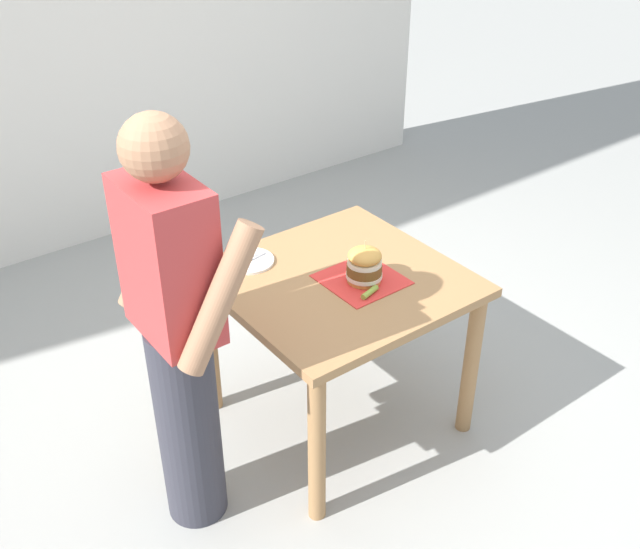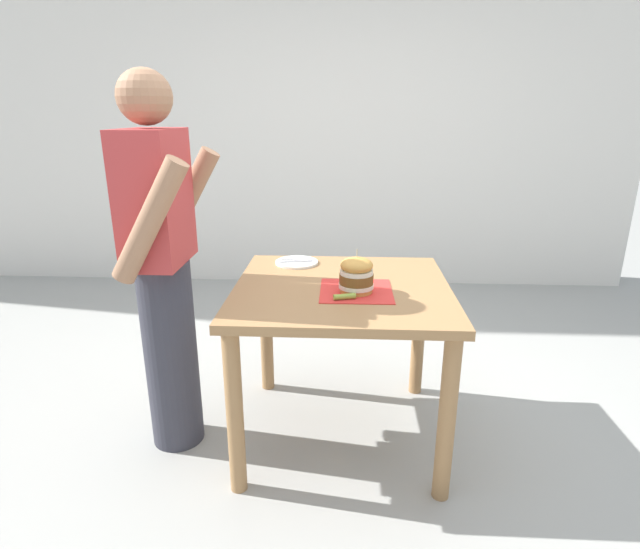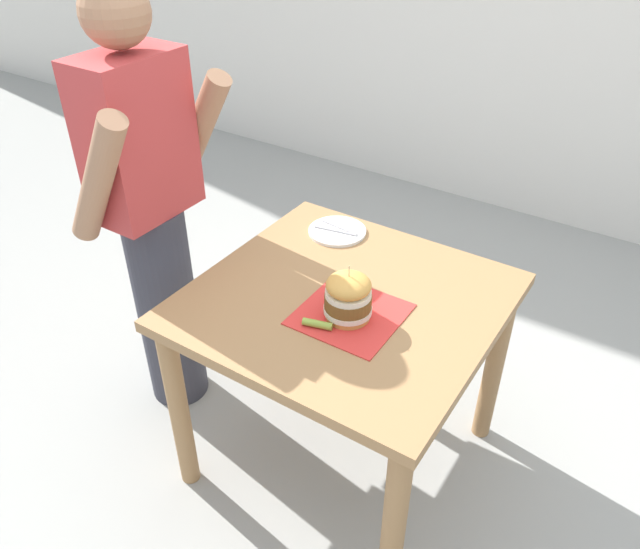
{
  "view_description": "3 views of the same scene",
  "coord_description": "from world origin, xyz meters",
  "px_view_note": "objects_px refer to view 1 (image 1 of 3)",
  "views": [
    {
      "loc": [
        -2.07,
        1.65,
        2.45
      ],
      "look_at": [
        0.0,
        0.1,
        0.83
      ],
      "focal_mm": 42.0,
      "sensor_mm": 36.0,
      "label": 1
    },
    {
      "loc": [
        -2.12,
        -0.01,
        1.53
      ],
      "look_at": [
        0.0,
        0.1,
        0.83
      ],
      "focal_mm": 28.0,
      "sensor_mm": 36.0,
      "label": 2
    },
    {
      "loc": [
        -1.41,
        -0.82,
        2.0
      ],
      "look_at": [
        0.0,
        0.1,
        0.83
      ],
      "focal_mm": 35.0,
      "sensor_mm": 36.0,
      "label": 3
    }
  ],
  "objects_px": {
    "patio_table": "(339,303)",
    "sandwich": "(364,265)",
    "diner_across_table": "(178,332)",
    "side_plate_with_forks": "(249,261)",
    "pickle_spear": "(370,292)"
  },
  "relations": [
    {
      "from": "patio_table",
      "to": "pickle_spear",
      "type": "xyz_separation_m",
      "value": [
        -0.18,
        -0.01,
        0.15
      ]
    },
    {
      "from": "sandwich",
      "to": "side_plate_with_forks",
      "type": "height_order",
      "value": "sandwich"
    },
    {
      "from": "patio_table",
      "to": "pickle_spear",
      "type": "relative_size",
      "value": 10.33
    },
    {
      "from": "pickle_spear",
      "to": "side_plate_with_forks",
      "type": "xyz_separation_m",
      "value": [
        0.52,
        0.25,
        -0.01
      ]
    },
    {
      "from": "diner_across_table",
      "to": "pickle_spear",
      "type": "bearing_deg",
      "value": -97.44
    },
    {
      "from": "sandwich",
      "to": "diner_across_table",
      "type": "xyz_separation_m",
      "value": [
        0.01,
        0.84,
        0.03
      ]
    },
    {
      "from": "pickle_spear",
      "to": "side_plate_with_forks",
      "type": "bearing_deg",
      "value": 25.84
    },
    {
      "from": "patio_table",
      "to": "sandwich",
      "type": "distance_m",
      "value": 0.24
    },
    {
      "from": "sandwich",
      "to": "side_plate_with_forks",
      "type": "relative_size",
      "value": 0.87
    },
    {
      "from": "patio_table",
      "to": "diner_across_table",
      "type": "bearing_deg",
      "value": 95.89
    },
    {
      "from": "patio_table",
      "to": "sandwich",
      "type": "bearing_deg",
      "value": -145.38
    },
    {
      "from": "pickle_spear",
      "to": "diner_across_table",
      "type": "distance_m",
      "value": 0.81
    },
    {
      "from": "patio_table",
      "to": "side_plate_with_forks",
      "type": "bearing_deg",
      "value": 35.74
    },
    {
      "from": "side_plate_with_forks",
      "to": "pickle_spear",
      "type": "bearing_deg",
      "value": -154.16
    },
    {
      "from": "patio_table",
      "to": "pickle_spear",
      "type": "distance_m",
      "value": 0.24
    }
  ]
}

